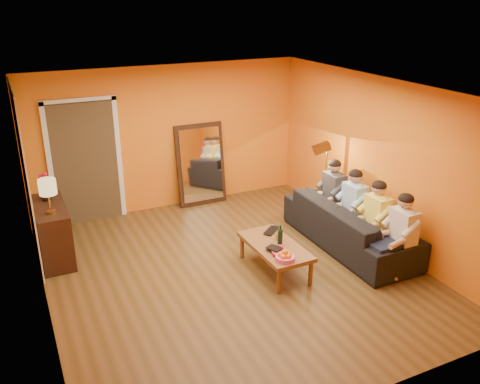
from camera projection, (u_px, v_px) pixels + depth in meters
name	position (u px, v px, depth m)	size (l,w,h in m)	color
room_shell	(222.00, 179.00, 7.14)	(5.00, 5.50, 2.60)	brown
white_accent	(25.00, 175.00, 7.30)	(0.02, 1.90, 2.58)	white
doorway_recess	(84.00, 161.00, 8.70)	(1.06, 0.30, 2.10)	#3F2D19
door_jamb_left	(50.00, 168.00, 8.37)	(0.08, 0.06, 2.20)	white
door_jamb_right	(119.00, 159.00, 8.82)	(0.08, 0.06, 2.20)	white
door_header	(78.00, 100.00, 8.20)	(1.22, 0.06, 0.08)	white
mirror_frame	(201.00, 164.00, 9.45)	(0.92, 0.06, 1.52)	#321D10
mirror_glass	(201.00, 165.00, 9.42)	(0.78, 0.02, 1.36)	white
sideboard	(53.00, 232.00, 7.56)	(0.44, 1.18, 0.85)	#321D10
table_lamp	(49.00, 197.00, 7.05)	(0.24, 0.24, 0.51)	beige
sofa	(350.00, 225.00, 7.95)	(0.96, 2.45, 0.72)	black
coffee_table	(275.00, 257.00, 7.27)	(0.62, 1.22, 0.42)	brown
floor_lamp	(325.00, 185.00, 8.57)	(0.30, 0.24, 1.44)	#BA8B36
dog	(383.00, 253.00, 7.14)	(0.37, 0.58, 0.68)	#A96D4C
person_far_left	(403.00, 234.00, 7.07)	(0.70, 0.44, 1.22)	beige
person_mid_left	(377.00, 219.00, 7.53)	(0.70, 0.44, 1.22)	#F6E552
person_mid_right	(354.00, 206.00, 7.99)	(0.70, 0.44, 1.22)	#9BC0F0
person_far_right	(333.00, 195.00, 8.45)	(0.70, 0.44, 1.22)	#39383E
fruit_bowl	(285.00, 255.00, 6.75)	(0.26, 0.26, 0.16)	#E95298
wine_bottle	(280.00, 235.00, 7.11)	(0.07, 0.07, 0.31)	black
tumbler	(278.00, 236.00, 7.33)	(0.10, 0.10, 0.09)	#B27F3F
laptop	(274.00, 231.00, 7.55)	(0.33, 0.22, 0.03)	black
book_lower	(271.00, 252.00, 6.95)	(0.17, 0.23, 0.02)	#321D10
book_mid	(271.00, 251.00, 6.95)	(0.20, 0.27, 0.02)	#B5142D
book_upper	(271.00, 250.00, 6.93)	(0.15, 0.20, 0.02)	black
vase	(46.00, 194.00, 7.57)	(0.19, 0.19, 0.20)	#321D10
flowers	(44.00, 178.00, 7.48)	(0.17, 0.17, 0.45)	#B5142D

